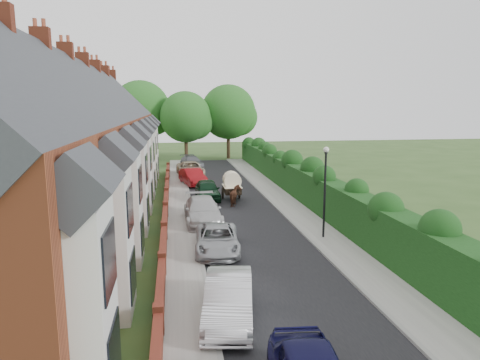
% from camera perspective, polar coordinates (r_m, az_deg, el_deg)
% --- Properties ---
extents(ground, '(140.00, 140.00, 0.00)m').
position_cam_1_polar(ground, '(19.94, 5.60, -11.75)').
color(ground, '#2D4C1E').
rests_on(ground, ground).
extents(road, '(6.00, 58.00, 0.02)m').
position_cam_1_polar(road, '(30.14, -0.56, -4.20)').
color(road, black).
rests_on(road, ground).
extents(pavement_hedge_side, '(2.20, 58.00, 0.12)m').
position_cam_1_polar(pavement_hedge_side, '(30.97, 6.98, -3.80)').
color(pavement_hedge_side, gray).
rests_on(pavement_hedge_side, ground).
extents(pavement_house_side, '(1.70, 58.00, 0.12)m').
position_cam_1_polar(pavement_house_side, '(29.83, -7.92, -4.35)').
color(pavement_house_side, gray).
rests_on(pavement_house_side, ground).
extents(kerb_hedge_side, '(0.18, 58.00, 0.13)m').
position_cam_1_polar(kerb_hedge_side, '(30.71, 5.09, -3.87)').
color(kerb_hedge_side, gray).
rests_on(kerb_hedge_side, ground).
extents(kerb_house_side, '(0.18, 58.00, 0.13)m').
position_cam_1_polar(kerb_house_side, '(29.85, -6.38, -4.29)').
color(kerb_house_side, gray).
rests_on(kerb_house_side, ground).
extents(hedge, '(2.10, 58.00, 2.85)m').
position_cam_1_polar(hedge, '(31.19, 10.22, -0.89)').
color(hedge, '#113310').
rests_on(hedge, ground).
extents(terrace_row, '(9.05, 40.50, 11.50)m').
position_cam_1_polar(terrace_row, '(28.72, -21.23, 3.48)').
color(terrace_row, brown).
rests_on(terrace_row, ground).
extents(garden_wall_row, '(0.35, 40.35, 1.10)m').
position_cam_1_polar(garden_wall_row, '(28.77, -9.89, -4.11)').
color(garden_wall_row, brown).
rests_on(garden_wall_row, ground).
extents(lamppost, '(0.32, 0.32, 5.16)m').
position_cam_1_polar(lamppost, '(23.74, 11.28, -0.11)').
color(lamppost, black).
rests_on(lamppost, ground).
extents(tree_far_left, '(7.14, 6.80, 9.29)m').
position_cam_1_polar(tree_far_left, '(58.07, -6.93, 8.17)').
color(tree_far_left, '#332316').
rests_on(tree_far_left, ground).
extents(tree_far_right, '(7.98, 7.60, 10.31)m').
position_cam_1_polar(tree_far_right, '(60.57, -1.22, 8.88)').
color(tree_far_right, '#332316').
rests_on(tree_far_right, ground).
extents(tree_far_back, '(8.40, 8.00, 10.82)m').
position_cam_1_polar(tree_far_back, '(61.13, -12.69, 8.94)').
color(tree_far_back, '#332316').
rests_on(tree_far_back, ground).
extents(car_silver_a, '(2.31, 4.80, 1.52)m').
position_cam_1_polar(car_silver_a, '(15.32, -1.55, -15.52)').
color(car_silver_a, silver).
rests_on(car_silver_a, ground).
extents(car_silver_b, '(2.52, 4.86, 1.31)m').
position_cam_1_polar(car_silver_b, '(21.91, -3.07, -7.89)').
color(car_silver_b, '#9D9FA4').
rests_on(car_silver_b, ground).
extents(car_white, '(2.31, 5.49, 1.58)m').
position_cam_1_polar(car_white, '(27.17, -4.99, -4.11)').
color(car_white, '#BBBBBB').
rests_on(car_white, ground).
extents(car_green, '(1.87, 4.54, 1.54)m').
position_cam_1_polar(car_green, '(33.98, -4.37, -1.31)').
color(car_green, black).
rests_on(car_green, ground).
extents(car_red, '(2.65, 4.93, 1.54)m').
position_cam_1_polar(car_red, '(40.31, -6.32, 0.42)').
color(car_red, maroon).
rests_on(car_red, ground).
extents(car_beige, '(3.02, 5.73, 1.54)m').
position_cam_1_polar(car_beige, '(45.34, -6.63, 1.46)').
color(car_beige, tan).
rests_on(car_beige, ground).
extents(car_grey, '(2.99, 5.28, 1.44)m').
position_cam_1_polar(car_grey, '(51.37, -6.46, 2.39)').
color(car_grey, slate).
rests_on(car_grey, ground).
extents(horse, '(1.17, 1.89, 1.49)m').
position_cam_1_polar(horse, '(31.71, -0.61, -2.14)').
color(horse, '#542F1E').
rests_on(horse, ground).
extents(horse_cart, '(1.43, 3.16, 2.28)m').
position_cam_1_polar(horse_cart, '(33.45, -1.09, -0.53)').
color(horse_cart, black).
rests_on(horse_cart, ground).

